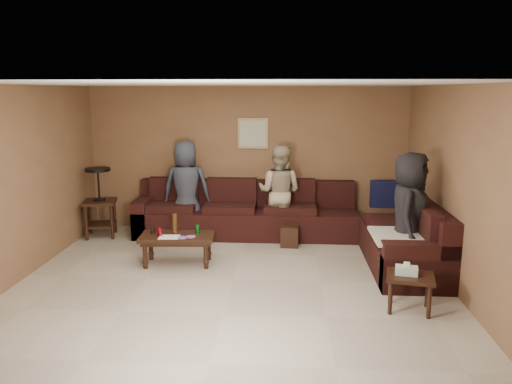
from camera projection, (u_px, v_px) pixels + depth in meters
The scene contains 10 objects.
room at pixel (232, 153), 6.18m from camera, with size 5.60×5.50×2.50m.
sectional_sofa at pixel (294, 226), 7.88m from camera, with size 4.65×2.90×0.97m.
coffee_table at pixel (177, 239), 7.03m from camera, with size 1.06×0.57×0.71m.
end_table_left at pixel (100, 201), 8.34m from camera, with size 0.61×0.61×1.17m.
side_table_right at pixel (409, 279), 5.53m from camera, with size 0.58×0.51×0.57m.
waste_bin at pixel (290, 236), 7.89m from camera, with size 0.27×0.27×0.33m, color black.
wall_art at pixel (253, 133), 8.59m from camera, with size 0.52×0.04×0.52m.
person_left at pixel (186, 188), 8.39m from camera, with size 0.79×0.51×1.62m, color #2E3441.
person_middle at pixel (279, 192), 8.25m from camera, with size 0.76×0.59×1.56m, color tan.
person_right at pixel (409, 214), 6.58m from camera, with size 0.81×0.52×1.65m, color black.
Camera 1 is at (0.67, -6.12, 2.42)m, focal length 35.00 mm.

